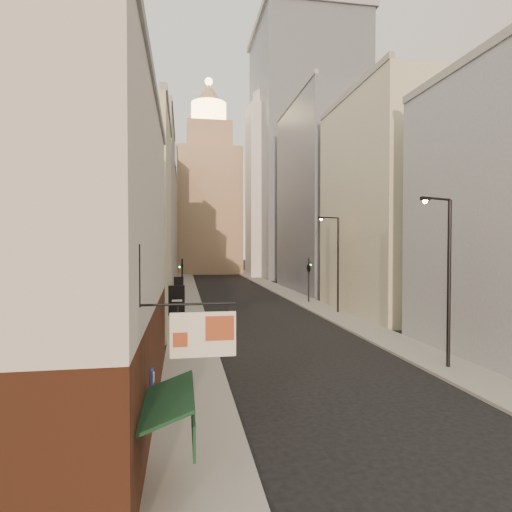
% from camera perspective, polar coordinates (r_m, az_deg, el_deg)
% --- Properties ---
extents(sidewalk_left, '(3.00, 140.00, 0.15)m').
position_cam_1_polar(sidewalk_left, '(62.71, -9.25, -4.33)').
color(sidewalk_left, gray).
rests_on(sidewalk_left, ground).
extents(sidewalk_right, '(3.00, 140.00, 0.15)m').
position_cam_1_polar(sidewalk_right, '(64.14, 2.48, -4.18)').
color(sidewalk_right, gray).
rests_on(sidewalk_right, ground).
extents(near_building_left, '(8.30, 23.04, 12.30)m').
position_cam_1_polar(near_building_left, '(16.89, -23.45, 0.28)').
color(near_building_left, '#532918').
rests_on(near_building_left, ground).
extents(left_bldg_beige, '(8.00, 12.00, 16.00)m').
position_cam_1_polar(left_bldg_beige, '(33.82, -18.29, 4.18)').
color(left_bldg_beige, '#AFA789').
rests_on(left_bldg_beige, ground).
extents(left_bldg_grey, '(8.00, 16.00, 20.00)m').
position_cam_1_polar(left_bldg_grey, '(49.79, -15.54, 5.59)').
color(left_bldg_grey, gray).
rests_on(left_bldg_grey, ground).
extents(left_bldg_tan, '(8.00, 18.00, 17.00)m').
position_cam_1_polar(left_bldg_tan, '(67.62, -13.98, 3.21)').
color(left_bldg_tan, tan).
rests_on(left_bldg_tan, ground).
extents(left_bldg_wingrid, '(8.00, 20.00, 24.00)m').
position_cam_1_polar(left_bldg_wingrid, '(87.73, -13.02, 5.08)').
color(left_bldg_wingrid, gray).
rests_on(left_bldg_wingrid, ground).
extents(right_bldg_beige, '(8.00, 16.00, 20.00)m').
position_cam_1_polar(right_bldg_beige, '(42.10, 17.24, 6.36)').
color(right_bldg_beige, '#AFA789').
rests_on(right_bldg_beige, ground).
extents(right_bldg_wingrid, '(8.00, 20.00, 26.00)m').
position_cam_1_polar(right_bldg_wingrid, '(60.82, 8.62, 7.69)').
color(right_bldg_wingrid, gray).
rests_on(right_bldg_wingrid, ground).
extents(highrise, '(21.00, 23.00, 51.20)m').
position_cam_1_polar(highrise, '(91.06, 6.64, 13.66)').
color(highrise, gray).
rests_on(highrise, ground).
extents(clock_tower, '(14.00, 14.00, 44.90)m').
position_cam_1_polar(clock_tower, '(100.22, -6.28, 7.88)').
color(clock_tower, tan).
rests_on(clock_tower, ground).
extents(white_tower, '(8.00, 8.00, 41.50)m').
position_cam_1_polar(white_tower, '(87.93, 1.55, 9.43)').
color(white_tower, silver).
rests_on(white_tower, ground).
extents(streetlamp_near, '(2.17, 0.99, 8.68)m').
position_cam_1_polar(streetlamp_near, '(23.58, 24.04, -2.02)').
color(streetlamp_near, black).
rests_on(streetlamp_near, ground).
extents(streetlamp_mid, '(2.25, 0.92, 8.92)m').
position_cam_1_polar(streetlamp_mid, '(40.07, 10.64, -0.37)').
color(streetlamp_mid, black).
rests_on(streetlamp_mid, ground).
extents(traffic_light_left, '(0.61, 0.55, 5.00)m').
position_cam_1_polar(traffic_light_left, '(42.92, -9.82, -2.23)').
color(traffic_light_left, black).
rests_on(traffic_light_left, ground).
extents(traffic_light_right, '(0.70, 0.70, 5.00)m').
position_cam_1_polar(traffic_light_right, '(47.06, 7.04, -1.54)').
color(traffic_light_right, black).
rests_on(traffic_light_right, ground).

